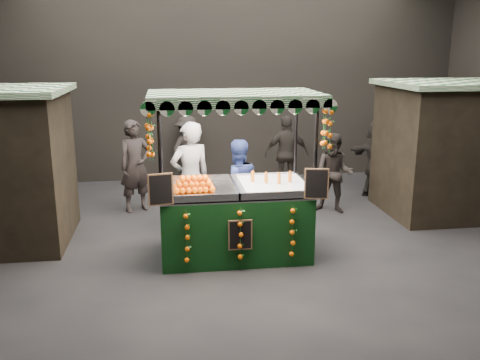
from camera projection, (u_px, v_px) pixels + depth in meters
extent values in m
plane|color=black|center=(251.00, 250.00, 8.53)|extent=(12.00, 12.00, 0.00)
cube|color=black|center=(218.00, 78.00, 12.71)|extent=(12.00, 0.10, 5.00)
cube|color=black|center=(388.00, 171.00, 3.11)|extent=(12.00, 0.10, 5.00)
cube|color=black|center=(459.00, 151.00, 10.26)|extent=(2.80, 2.00, 2.50)
cube|color=#11511D|center=(466.00, 84.00, 9.94)|extent=(3.00, 2.20, 0.10)
cube|color=black|center=(234.00, 223.00, 8.23)|extent=(2.29, 1.25, 1.04)
cube|color=silver|center=(234.00, 191.00, 8.10)|extent=(2.29, 1.25, 0.04)
cylinder|color=black|center=(161.00, 192.00, 7.33)|extent=(0.05, 0.05, 2.49)
cylinder|color=black|center=(314.00, 186.00, 7.64)|extent=(0.05, 0.05, 2.49)
cylinder|color=black|center=(162.00, 173.00, 8.47)|extent=(0.05, 0.05, 2.49)
cylinder|color=black|center=(295.00, 168.00, 8.77)|extent=(0.05, 0.05, 2.49)
cube|color=#11511D|center=(234.00, 95.00, 7.73)|extent=(2.55, 1.51, 0.08)
cube|color=silver|center=(274.00, 185.00, 8.17)|extent=(1.02, 1.12, 0.08)
cube|color=black|center=(161.00, 189.00, 7.26)|extent=(0.35, 0.10, 0.46)
cube|color=black|center=(316.00, 184.00, 7.57)|extent=(0.35, 0.10, 0.46)
cube|color=black|center=(240.00, 235.00, 7.58)|extent=(0.35, 0.03, 0.46)
imported|color=gray|center=(190.00, 178.00, 9.09)|extent=(0.85, 0.70, 2.00)
imported|color=navy|center=(237.00, 187.00, 9.18)|extent=(0.91, 0.76, 1.68)
imported|color=#2C2524|center=(136.00, 166.00, 10.39)|extent=(0.80, 0.71, 1.85)
imported|color=black|center=(334.00, 173.00, 10.33)|extent=(0.97, 0.90, 1.59)
imported|color=#2D2824|center=(287.00, 153.00, 11.90)|extent=(1.03, 0.44, 1.74)
imported|color=#2B2523|center=(187.00, 149.00, 12.63)|extent=(1.16, 1.20, 1.64)
imported|color=black|center=(13.00, 159.00, 10.86)|extent=(1.03, 0.76, 1.92)
imported|color=black|center=(377.00, 158.00, 11.37)|extent=(1.31, 1.64, 1.75)
imported|color=black|center=(195.00, 158.00, 11.88)|extent=(0.40, 0.58, 1.56)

